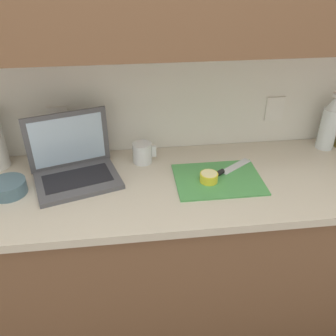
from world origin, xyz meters
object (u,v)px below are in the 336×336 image
at_px(laptop, 74,164).
at_px(measuring_cup, 143,153).
at_px(cutting_board, 218,179).
at_px(bottle_green_soda, 330,123).
at_px(bowl_white, 8,188).
at_px(lemon_half_cut, 209,177).
at_px(knife, 220,173).

bearing_deg(laptop, measuring_cup, -0.01).
height_order(cutting_board, measuring_cup, measuring_cup).
bearing_deg(laptop, cutting_board, -26.19).
height_order(bottle_green_soda, measuring_cup, bottle_green_soda).
bearing_deg(measuring_cup, bowl_white, -161.44).
xyz_separation_m(laptop, lemon_half_cut, (0.56, -0.12, -0.04)).
distance_m(knife, bottle_green_soda, 0.62).
xyz_separation_m(knife, bowl_white, (-0.88, -0.02, 0.01)).
xyz_separation_m(cutting_board, measuring_cup, (-0.31, 0.19, 0.04)).
xyz_separation_m(laptop, measuring_cup, (0.30, 0.09, -0.02)).
relative_size(laptop, bowl_white, 2.80).
bearing_deg(knife, bowl_white, 146.94).
relative_size(cutting_board, bottle_green_soda, 1.30).
xyz_separation_m(knife, lemon_half_cut, (-0.06, -0.04, 0.01)).
height_order(lemon_half_cut, bowl_white, bowl_white).
relative_size(bottle_green_soda, bowl_white, 1.96).
distance_m(lemon_half_cut, bowl_white, 0.82).
relative_size(cutting_board, measuring_cup, 3.42).
bearing_deg(measuring_cup, lemon_half_cut, -38.06).
bearing_deg(bowl_white, bottle_green_soda, 8.48).
distance_m(cutting_board, lemon_half_cut, 0.05).
height_order(laptop, cutting_board, laptop).
xyz_separation_m(bottle_green_soda, bowl_white, (-1.46, -0.22, -0.10)).
bearing_deg(bottle_green_soda, bowl_white, -171.52).
bearing_deg(bottle_green_soda, lemon_half_cut, -159.44).
distance_m(bottle_green_soda, measuring_cup, 0.91).
xyz_separation_m(measuring_cup, bowl_white, (-0.55, -0.19, -0.02)).
height_order(knife, measuring_cup, measuring_cup).
distance_m(knife, lemon_half_cut, 0.07).
height_order(lemon_half_cut, bottle_green_soda, bottle_green_soda).
height_order(bottle_green_soda, bowl_white, bottle_green_soda).
xyz_separation_m(lemon_half_cut, measuring_cup, (-0.27, 0.21, 0.02)).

